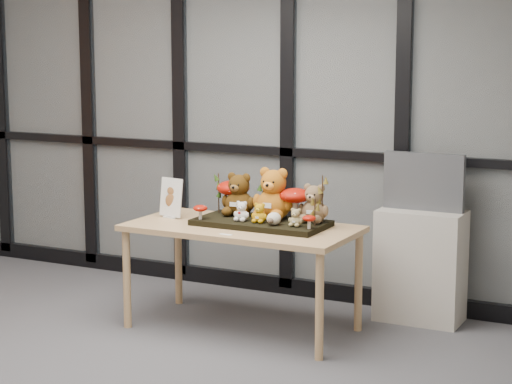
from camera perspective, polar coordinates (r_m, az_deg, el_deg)
The scene contains 23 objects.
glass_partition at distance 6.82m, azimuth -1.47°, elevation 5.77°, with size 4.90×0.06×2.78m.
display_table at distance 5.88m, azimuth -0.87°, elevation -2.72°, with size 1.46×0.74×0.68m.
diorama_tray at distance 5.86m, azimuth 0.32°, elevation -1.91°, with size 0.83×0.42×0.04m, color black.
bear_pooh_yellow at distance 5.88m, azimuth 1.09°, elevation 0.08°, with size 0.28×0.25×0.36m, color #BA6716, non-canonical shape.
bear_brown_medium at distance 5.99m, azimuth -1.05°, elevation 0.00°, with size 0.23×0.21×0.31m, color #442A0B, non-canonical shape.
bear_tan_back at distance 5.79m, azimuth 3.60°, elevation -0.56°, with size 0.20×0.18×0.26m, color brown, non-canonical shape.
bear_small_yellow at distance 5.77m, azimuth 0.22°, elevation -1.22°, with size 0.11×0.10×0.14m, color #CD8F0B, non-canonical shape.
bear_white_bow at distance 5.82m, azimuth -0.88°, elevation -1.11°, with size 0.11×0.10×0.14m, color white, non-canonical shape.
bear_beige_small at distance 5.66m, azimuth 2.47°, elevation -1.51°, with size 0.09×0.09×0.12m, color tan, non-canonical shape.
plush_cream_hedgehog at distance 5.70m, azimuth 1.11°, elevation -1.61°, with size 0.07×0.06×0.09m, color silver, non-canonical shape.
mushroom_back_left at distance 6.07m, azimuth -1.41°, elevation -0.20°, with size 0.22×0.22×0.24m, color #9C1005, non-canonical shape.
mushroom_back_right at distance 5.85m, azimuth 2.42°, elevation -0.66°, with size 0.20×0.20×0.22m, color #9C1005, non-canonical shape.
mushroom_front_left at distance 5.89m, azimuth -3.45°, elevation -1.20°, with size 0.09×0.09×0.10m, color #9C1005, non-canonical shape.
mushroom_front_right at distance 5.60m, azimuth 3.29°, elevation -1.81°, with size 0.08×0.08×0.09m, color #9C1005, non-canonical shape.
sprig_green_far_left at distance 6.10m, azimuth -2.31°, elevation -0.05°, with size 0.05×0.05×0.26m, color #15330B, non-canonical shape.
sprig_green_mid_left at distance 6.07m, azimuth -0.80°, elevation -0.41°, with size 0.05×0.05×0.19m, color #15330B, non-canonical shape.
sprig_dry_far_right at distance 5.76m, azimuth 4.10°, elevation -0.45°, with size 0.05×0.05×0.30m, color brown, non-canonical shape.
sprig_dry_mid_right at distance 5.67m, azimuth 3.64°, elevation -1.25°, with size 0.05×0.05×0.17m, color brown, non-canonical shape.
sprig_green_centre at distance 6.02m, azimuth 0.45°, elevation -0.46°, with size 0.05×0.05×0.20m, color #15330B, non-canonical shape.
sign_holder at distance 6.13m, azimuth -5.25°, elevation -0.48°, with size 0.19×0.08×0.26m.
label_card at distance 5.60m, azimuth -1.86°, elevation -2.63°, with size 0.08×0.03×0.00m, color white.
cabinet at distance 6.22m, azimuth 10.09°, elevation -4.49°, with size 0.56×0.32×0.74m, color #B5AEA2.
monitor at distance 6.12m, azimuth 10.29°, elevation 0.63°, with size 0.53×0.06×0.38m.
Camera 1 is at (3.21, -3.53, 1.85)m, focal length 65.00 mm.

